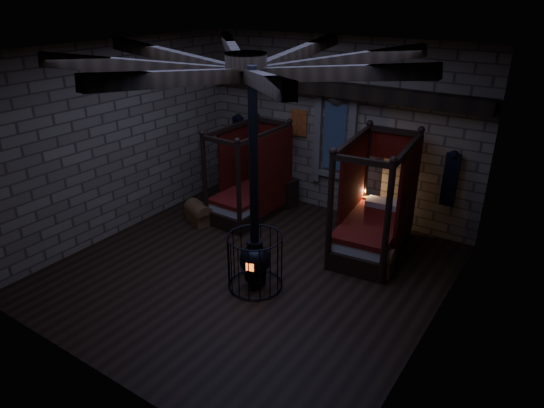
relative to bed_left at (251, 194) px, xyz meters
The scene contains 8 objects.
room 4.10m from the bed_left, 53.39° to the right, with size 7.02×7.02×4.29m.
bed_left is the anchor object (origin of this frame).
bed_right 3.19m from the bed_left, ahead, with size 1.46×2.43×2.42m.
trunk_left 1.36m from the bed_left, 125.64° to the right, with size 0.81×0.67×0.52m.
trunk_right 3.67m from the bed_left, 13.35° to the right, with size 0.84×0.58×0.58m.
nightstand_left 1.03m from the bed_left, 61.03° to the left, with size 0.54×0.52×0.89m.
nightstand_right 2.74m from the bed_left, 18.89° to the left, with size 0.48×0.47×0.77m.
stove 3.20m from the bed_left, 52.71° to the right, with size 1.03×1.03×4.05m.
Camera 1 is at (4.96, -6.64, 5.16)m, focal length 32.00 mm.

